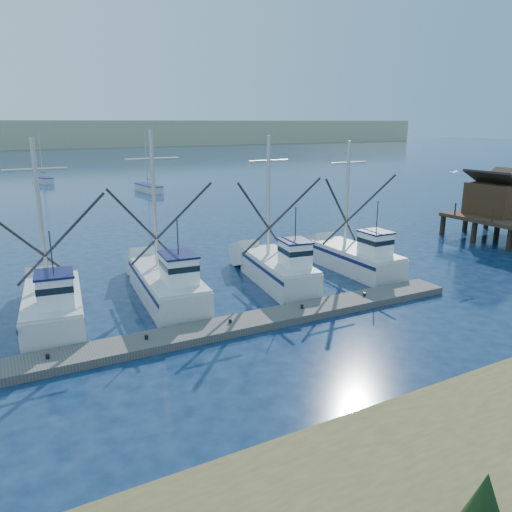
# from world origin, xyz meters

# --- Properties ---
(ground) EXTENTS (500.00, 500.00, 0.00)m
(ground) POSITION_xyz_m (0.00, 0.00, 0.00)
(ground) COLOR #0B1933
(ground) RESTS_ON ground
(floating_dock) EXTENTS (27.86, 2.44, 0.37)m
(floating_dock) POSITION_xyz_m (-7.66, 5.28, 0.19)
(floating_dock) COLOR #59554F
(floating_dock) RESTS_ON ground
(dune_ridge) EXTENTS (360.00, 60.00, 10.00)m
(dune_ridge) POSITION_xyz_m (0.00, 210.00, 5.00)
(dune_ridge) COLOR tan
(dune_ridge) RESTS_ON ground
(trawler_fleet) EXTENTS (27.88, 8.55, 9.09)m
(trawler_fleet) POSITION_xyz_m (-7.88, 10.02, 0.97)
(trawler_fleet) COLOR silver
(trawler_fleet) RESTS_ON ground
(sailboat_near) EXTENTS (2.31, 6.44, 8.10)m
(sailboat_near) POSITION_xyz_m (4.38, 54.21, 0.49)
(sailboat_near) COLOR silver
(sailboat_near) RESTS_ON ground
(sailboat_far) EXTENTS (2.52, 5.18, 8.10)m
(sailboat_far) POSITION_xyz_m (-7.36, 72.07, 0.51)
(sailboat_far) COLOR silver
(sailboat_far) RESTS_ON ground
(flying_gull) EXTENTS (1.11, 0.20, 0.20)m
(flying_gull) POSITION_xyz_m (12.86, 9.82, 6.08)
(flying_gull) COLOR white
(flying_gull) RESTS_ON ground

